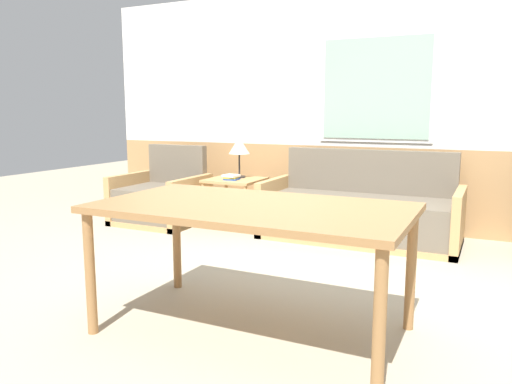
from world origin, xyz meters
The scene contains 8 objects.
ground_plane centered at (0.00, 0.00, 0.00)m, with size 16.00×16.00×0.00m, color #B2A58C.
wall_back centered at (0.00, 2.63, 1.36)m, with size 7.20×0.09×2.70m.
couch centered at (-0.12, 2.04, 0.27)m, with size 1.99×0.85×0.91m.
armchair centered at (-2.45, 1.82, 0.27)m, with size 0.95×0.85×0.91m.
side_table centered at (-1.58, 2.07, 0.47)m, with size 0.60×0.60×0.55m.
table_lamp centered at (-1.58, 2.17, 0.91)m, with size 0.25×0.25×0.47m.
book_stack centered at (-1.58, 1.97, 0.58)m, with size 0.19×0.18×0.06m.
dining_table centered at (-0.14, -0.41, 0.71)m, with size 1.81×1.00×0.78m.
Camera 1 is at (1.12, -2.96, 1.31)m, focal length 35.00 mm.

